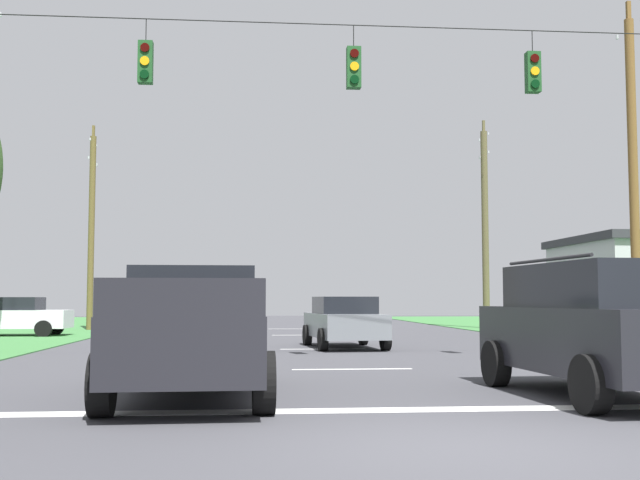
{
  "coord_description": "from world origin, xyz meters",
  "views": [
    {
      "loc": [
        -2.11,
        -7.77,
        1.46
      ],
      "look_at": [
        -0.64,
        8.99,
        2.72
      ],
      "focal_mm": 44.2,
      "sensor_mm": 36.0,
      "label": 1
    }
  ],
  "objects_px": {
    "distant_car_crossing_white": "(13,316)",
    "utility_pole_far_left": "(91,226)",
    "overhead_signal_span": "(344,166)",
    "suv_black": "(599,326)",
    "pickup_truck": "(192,332)",
    "distant_car_oncoming": "(344,321)",
    "utility_pole_mid_right": "(633,176)",
    "utility_pole_far_right": "(485,225)"
  },
  "relations": [
    {
      "from": "pickup_truck",
      "to": "utility_pole_far_left",
      "type": "bearing_deg",
      "value": 104.49
    },
    {
      "from": "pickup_truck",
      "to": "utility_pole_far_right",
      "type": "distance_m",
      "value": 29.06
    },
    {
      "from": "overhead_signal_span",
      "to": "suv_black",
      "type": "height_order",
      "value": "overhead_signal_span"
    },
    {
      "from": "distant_car_oncoming",
      "to": "utility_pole_far_right",
      "type": "relative_size",
      "value": 0.43
    },
    {
      "from": "pickup_truck",
      "to": "distant_car_crossing_white",
      "type": "xyz_separation_m",
      "value": [
        -8.34,
        19.64,
        -0.18
      ]
    },
    {
      "from": "distant_car_oncoming",
      "to": "utility_pole_far_left",
      "type": "bearing_deg",
      "value": 126.41
    },
    {
      "from": "suv_black",
      "to": "utility_pole_far_right",
      "type": "distance_m",
      "value": 27.63
    },
    {
      "from": "pickup_truck",
      "to": "distant_car_oncoming",
      "type": "xyz_separation_m",
      "value": [
        3.67,
        11.48,
        -0.18
      ]
    },
    {
      "from": "overhead_signal_span",
      "to": "pickup_truck",
      "type": "relative_size",
      "value": 3.19
    },
    {
      "from": "pickup_truck",
      "to": "utility_pole_far_left",
      "type": "distance_m",
      "value": 26.44
    },
    {
      "from": "pickup_truck",
      "to": "overhead_signal_span",
      "type": "bearing_deg",
      "value": 61.4
    },
    {
      "from": "utility_pole_far_left",
      "to": "overhead_signal_span",
      "type": "bearing_deg",
      "value": -64.5
    },
    {
      "from": "distant_car_crossing_white",
      "to": "distant_car_oncoming",
      "type": "bearing_deg",
      "value": -34.21
    },
    {
      "from": "pickup_truck",
      "to": "suv_black",
      "type": "distance_m",
      "value": 6.08
    },
    {
      "from": "suv_black",
      "to": "utility_pole_far_left",
      "type": "distance_m",
      "value": 29.09
    },
    {
      "from": "utility_pole_mid_right",
      "to": "utility_pole_far_left",
      "type": "relative_size",
      "value": 1.09
    },
    {
      "from": "distant_car_crossing_white",
      "to": "utility_pole_mid_right",
      "type": "relative_size",
      "value": 0.41
    },
    {
      "from": "overhead_signal_span",
      "to": "utility_pole_far_left",
      "type": "distance_m",
      "value": 22.06
    },
    {
      "from": "suv_black",
      "to": "pickup_truck",
      "type": "bearing_deg",
      "value": 174.03
    },
    {
      "from": "overhead_signal_span",
      "to": "distant_car_crossing_white",
      "type": "distance_m",
      "value": 18.53
    },
    {
      "from": "distant_car_crossing_white",
      "to": "utility_pole_mid_right",
      "type": "height_order",
      "value": "utility_pole_mid_right"
    },
    {
      "from": "pickup_truck",
      "to": "distant_car_crossing_white",
      "type": "height_order",
      "value": "pickup_truck"
    },
    {
      "from": "distant_car_crossing_white",
      "to": "utility_pole_mid_right",
      "type": "xyz_separation_m",
      "value": [
        20.52,
        -9.39,
        4.31
      ]
    },
    {
      "from": "utility_pole_far_left",
      "to": "distant_car_crossing_white",
      "type": "bearing_deg",
      "value": -107.54
    },
    {
      "from": "utility_pole_mid_right",
      "to": "utility_pole_far_left",
      "type": "bearing_deg",
      "value": 141.16
    },
    {
      "from": "utility_pole_mid_right",
      "to": "overhead_signal_span",
      "type": "bearing_deg",
      "value": -152.32
    },
    {
      "from": "pickup_truck",
      "to": "suv_black",
      "type": "bearing_deg",
      "value": -5.97
    },
    {
      "from": "overhead_signal_span",
      "to": "pickup_truck",
      "type": "bearing_deg",
      "value": -118.6
    },
    {
      "from": "distant_car_crossing_white",
      "to": "pickup_truck",
      "type": "bearing_deg",
      "value": -66.99
    },
    {
      "from": "pickup_truck",
      "to": "utility_pole_mid_right",
      "type": "distance_m",
      "value": 16.44
    },
    {
      "from": "overhead_signal_span",
      "to": "suv_black",
      "type": "distance_m",
      "value": 7.58
    },
    {
      "from": "overhead_signal_span",
      "to": "distant_car_crossing_white",
      "type": "relative_size",
      "value": 4.03
    },
    {
      "from": "utility_pole_mid_right",
      "to": "utility_pole_far_left",
      "type": "xyz_separation_m",
      "value": [
        -18.72,
        15.07,
        -0.27
      ]
    },
    {
      "from": "pickup_truck",
      "to": "distant_car_oncoming",
      "type": "bearing_deg",
      "value": 72.28
    },
    {
      "from": "suv_black",
      "to": "distant_car_crossing_white",
      "type": "distance_m",
      "value": 24.86
    },
    {
      "from": "suv_black",
      "to": "utility_pole_far_right",
      "type": "bearing_deg",
      "value": 76.49
    },
    {
      "from": "distant_car_oncoming",
      "to": "utility_pole_mid_right",
      "type": "relative_size",
      "value": 0.43
    },
    {
      "from": "overhead_signal_span",
      "to": "distant_car_oncoming",
      "type": "bearing_deg",
      "value": 83.27
    },
    {
      "from": "distant_car_crossing_white",
      "to": "utility_pole_far_left",
      "type": "xyz_separation_m",
      "value": [
        1.8,
        5.68,
        4.04
      ]
    },
    {
      "from": "distant_car_oncoming",
      "to": "utility_pole_mid_right",
      "type": "xyz_separation_m",
      "value": [
        8.51,
        -1.23,
        4.31
      ]
    },
    {
      "from": "overhead_signal_span",
      "to": "distant_car_crossing_white",
      "type": "bearing_deg",
      "value": 128.44
    },
    {
      "from": "distant_car_crossing_white",
      "to": "utility_pole_far_left",
      "type": "relative_size",
      "value": 0.45
    }
  ]
}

